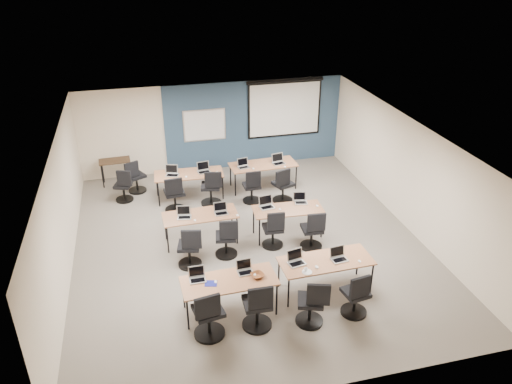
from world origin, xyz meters
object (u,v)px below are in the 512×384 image
object	(u,v)px
task_chair_3	(356,298)
spare_chair_a	(135,179)
laptop_1	(245,269)
task_chair_6	(274,232)
training_table_front_left	(229,282)
task_chair_0	(209,318)
laptop_9	(204,169)
training_table_back_right	(263,165)
task_chair_9	(211,190)
task_chair_10	(252,189)
task_chair_8	(175,197)
task_chair_1	(258,309)
laptop_8	(172,173)
laptop_10	(243,165)
laptop_0	(197,277)
whiteboard	(205,125)
projector_screen	(285,105)
training_table_back_left	(189,175)
laptop_3	(339,256)
training_table_mid_right	(288,211)
laptop_7	(300,200)
laptop_5	(221,211)
utility_table	(115,163)
laptop_2	(296,260)
training_table_front_right	(326,262)
laptop_4	(184,214)
laptop_11	(278,161)
spare_chair_b	(124,188)
training_table_mid_left	(200,216)
task_chair_2	(312,306)
task_chair_4	(190,250)
task_chair_5	(227,241)
task_chair_7	(313,233)
task_chair_11	(283,188)

from	to	relation	value
task_chair_3	spare_chair_a	world-z (taller)	task_chair_3
laptop_1	task_chair_6	xyz separation A→B (m)	(1.09, 1.78, -0.38)
training_table_front_left	task_chair_6	bearing A→B (deg)	52.26
task_chair_0	laptop_9	distance (m)	5.63
training_table_back_right	task_chair_9	world-z (taller)	task_chair_9
laptop_9	spare_chair_a	size ratio (longest dim) A/B	0.35
task_chair_10	task_chair_8	bearing A→B (deg)	179.19
task_chair_1	laptop_8	distance (m)	5.66
laptop_10	laptop_0	bearing A→B (deg)	-123.34
whiteboard	projector_screen	world-z (taller)	projector_screen
training_table_back_left	laptop_3	xyz separation A→B (m)	(2.39, -4.79, 0.10)
training_table_mid_right	laptop_7	size ratio (longest dim) A/B	5.39
laptop_5	utility_table	world-z (taller)	laptop_5
laptop_1	laptop_10	world-z (taller)	laptop_10
laptop_2	task_chair_6	distance (m)	1.77
training_table_front_right	spare_chair_a	xyz separation A→B (m)	(-3.58, 5.47, -0.28)
projector_screen	laptop_2	xyz separation A→B (m)	(-1.71, -6.45, -1.09)
training_table_front_right	laptop_10	xyz separation A→B (m)	(-0.60, 4.83, 0.10)
task_chair_9	spare_chair_a	xyz separation A→B (m)	(-1.96, 1.26, -0.02)
laptop_4	spare_chair_a	size ratio (longest dim) A/B	0.32
task_chair_0	laptop_11	xyz separation A→B (m)	(2.94, 5.62, 0.36)
task_chair_6	spare_chair_b	xyz separation A→B (m)	(-3.33, 3.19, -0.01)
laptop_1	spare_chair_a	distance (m)	5.79
laptop_2	task_chair_3	xyz separation A→B (m)	(0.90, -0.94, -0.39)
laptop_4	task_chair_0	bearing A→B (deg)	-78.45
laptop_7	spare_chair_b	distance (m)	4.91
projector_screen	laptop_2	bearing A→B (deg)	-104.87
training_table_mid_left	whiteboard	bearing A→B (deg)	77.97
laptop_11	spare_chair_b	distance (m)	4.36
training_table_back_left	task_chair_2	bearing A→B (deg)	-71.53
whiteboard	laptop_10	xyz separation A→B (m)	(0.80, -1.71, -0.66)
whiteboard	spare_chair_b	xyz separation A→B (m)	(-2.51, -1.55, -1.05)
task_chair_6	task_chair_8	xyz separation A→B (m)	(-2.05, 2.26, 0.03)
training_table_front_left	spare_chair_a	size ratio (longest dim) A/B	1.84
laptop_0	task_chair_10	xyz separation A→B (m)	(2.05, 4.06, -0.39)
task_chair_10	spare_chair_a	distance (m)	3.35
training_table_back_right	task_chair_4	distance (m)	4.26
task_chair_0	task_chair_5	distance (m)	2.58
laptop_7	task_chair_4	bearing A→B (deg)	-149.63
task_chair_5	whiteboard	bearing A→B (deg)	96.21
laptop_1	task_chair_3	xyz separation A→B (m)	(1.95, -0.89, -0.38)
training_table_mid_left	utility_table	world-z (taller)	utility_table
training_table_back_right	training_table_front_right	bearing A→B (deg)	-92.67
laptop_5	utility_table	xyz separation A→B (m)	(-2.43, 3.76, -0.14)
task_chair_3	laptop_8	distance (m)	6.37
training_table_mid_left	laptop_10	bearing A→B (deg)	55.28
laptop_2	laptop_11	bearing A→B (deg)	66.35
laptop_7	laptop_0	bearing A→B (deg)	-127.99
task_chair_7	utility_table	size ratio (longest dim) A/B	1.14
task_chair_2	task_chair_11	world-z (taller)	task_chair_11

